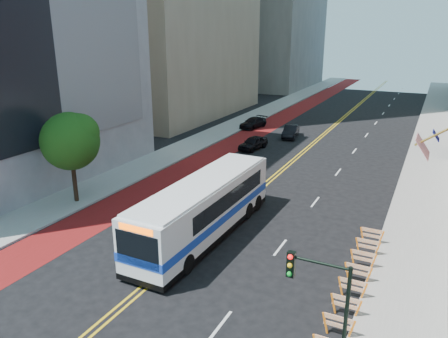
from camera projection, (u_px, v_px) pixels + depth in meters
name	position (u px, v px, depth m)	size (l,w,h in m)	color
ground	(156.00, 277.00, 23.00)	(160.00, 160.00, 0.00)	black
sidewalk_left	(215.00, 134.00, 53.62)	(4.00, 140.00, 0.15)	gray
sidewalk_right	(428.00, 159.00, 43.55)	(4.00, 140.00, 0.15)	gray
bus_lane_paint	(244.00, 138.00, 52.01)	(3.60, 140.00, 0.01)	#5F110D
center_line_inner	(309.00, 146.00, 48.69)	(0.14, 140.00, 0.01)	gold
center_line_outer	(312.00, 146.00, 48.54)	(0.14, 140.00, 0.01)	gold
lane_dashes	(366.00, 135.00, 53.43)	(0.14, 98.20, 0.01)	silver
construction_barriers	(355.00, 278.00, 21.69)	(1.42, 10.91, 1.00)	orange
street_tree	(71.00, 139.00, 31.36)	(4.20, 4.20, 6.70)	black
traffic_signal	(321.00, 298.00, 14.90)	(2.21, 0.34, 5.07)	black
transit_bus	(205.00, 207.00, 27.11)	(3.08, 13.41, 3.68)	silver
car_a	(253.00, 143.00, 47.06)	(1.65, 4.10, 1.40)	black
car_b	(291.00, 131.00, 52.18)	(1.52, 4.34, 1.43)	black
car_c	(253.00, 123.00, 57.20)	(1.88, 4.62, 1.34)	black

